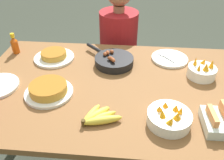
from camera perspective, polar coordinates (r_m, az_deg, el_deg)
The scene contains 10 objects.
dining_table at distance 1.41m, azimuth 0.00°, elevation -3.97°, with size 1.57×0.99×0.72m.
banana_bunch at distance 1.12m, azimuth -3.48°, elevation -8.92°, with size 0.20×0.16×0.04m.
skillet at distance 1.52m, azimuth 0.34°, elevation 4.73°, with size 0.33×0.33×0.08m.
frittata_plate_center at distance 1.63m, azimuth -13.78°, elevation 5.63°, with size 0.26×0.26×0.05m.
frittata_plate_side at distance 1.31m, azimuth -15.02°, elevation -2.29°, with size 0.26×0.26×0.06m.
empty_plate_near_front at distance 1.63m, azimuth 13.67°, elevation 5.05°, with size 0.24×0.24×0.02m.
fruit_bowl_mango at distance 1.13m, azimuth 13.58°, elevation -8.79°, with size 0.20×0.20×0.10m.
fruit_bowl_citrus at distance 1.49m, azimuth 20.83°, elevation 2.02°, with size 0.16×0.16×0.12m.
hot_sauce_bottle at distance 1.77m, azimuth -22.38°, elevation 7.90°, with size 0.05×0.05×0.14m.
person_figure at distance 2.08m, azimuth 1.47°, elevation 4.94°, with size 0.34×0.34×1.14m.
Camera 1 is at (0.10, -1.08, 1.52)m, focal length 38.00 mm.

